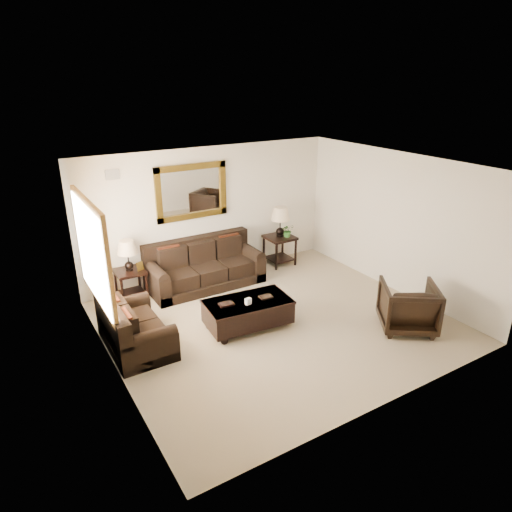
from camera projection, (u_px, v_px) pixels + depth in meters
room at (278, 250)px, 7.43m from camera, size 5.51×5.01×2.71m
window at (93, 253)px, 6.76m from camera, size 0.07×1.96×1.66m
mirror at (192, 192)px, 9.00m from camera, size 1.50×0.06×1.10m
air_vent at (112, 175)px, 8.11m from camera, size 0.25×0.02×0.18m
sofa at (204, 269)px, 9.24m from camera, size 2.29×0.99×0.94m
loveseat at (133, 330)px, 7.10m from camera, size 0.87×1.46×0.82m
end_table_left at (129, 261)px, 8.48m from camera, size 0.54×0.54×1.18m
end_table_right at (280, 227)px, 10.06m from camera, size 0.60×0.60×1.32m
coffee_table at (248, 311)px, 7.69m from camera, size 1.50×0.91×0.61m
armchair at (408, 304)px, 7.59m from camera, size 1.18×1.17×0.90m
potted_plant at (288, 232)px, 10.07m from camera, size 0.36×0.37×0.23m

